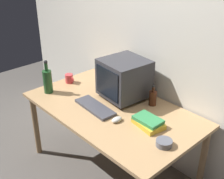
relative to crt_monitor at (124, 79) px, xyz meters
name	(u,v)px	position (x,y,z in m)	size (l,w,h in m)	color
ground_plane	(112,169)	(0.07, -0.21, -0.90)	(6.00, 6.00, 0.00)	#56514C
back_wall	(154,36)	(0.07, 0.30, 0.35)	(4.00, 0.08, 2.50)	silver
desk	(112,115)	(0.07, -0.21, -0.27)	(1.57, 0.90, 0.71)	tan
crt_monitor	(124,79)	(0.00, 0.00, 0.00)	(0.42, 0.42, 0.37)	#333338
keyboard	(95,107)	(-0.03, -0.33, -0.18)	(0.42, 0.15, 0.02)	#3F3F47
computer_mouse	(117,120)	(0.25, -0.33, -0.17)	(0.06, 0.10, 0.04)	beige
bottle_tall	(48,80)	(-0.56, -0.46, -0.07)	(0.09, 0.09, 0.33)	#1E4C23
bottle_short	(153,97)	(0.27, 0.09, -0.12)	(0.07, 0.07, 0.20)	#472314
book_stack	(148,122)	(0.46, -0.19, -0.16)	(0.26, 0.20, 0.07)	gold
mug	(69,78)	(-0.60, -0.19, -0.15)	(0.12, 0.08, 0.09)	#CC383D
cd_spindle	(164,143)	(0.71, -0.29, -0.17)	(0.12, 0.12, 0.04)	#595B66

